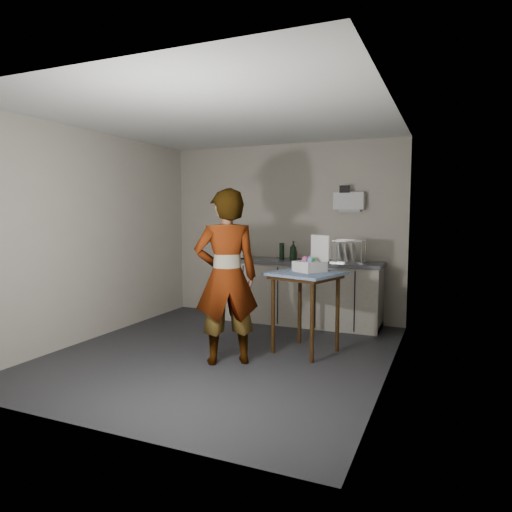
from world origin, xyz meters
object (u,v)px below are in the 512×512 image
at_px(soap_bottle, 293,251).
at_px(bakery_box, 311,263).
at_px(dark_bottle, 282,251).
at_px(dish_rack, 348,257).
at_px(kitchen_counter, 302,294).
at_px(standing_man, 226,277).
at_px(soda_can, 295,255).
at_px(side_table, 306,282).
at_px(paper_towel, 242,248).

distance_m(soap_bottle, bakery_box, 1.29).
distance_m(dark_bottle, dish_rack, 0.96).
bearing_deg(dark_bottle, kitchen_counter, 0.40).
bearing_deg(bakery_box, standing_man, -100.99).
xyz_separation_m(kitchen_counter, bakery_box, (0.48, -1.22, 0.59)).
bearing_deg(soda_can, bakery_box, -63.90).
bearing_deg(standing_man, kitchen_counter, -130.49).
bearing_deg(bakery_box, side_table, -83.70).
bearing_deg(side_table, dish_rack, 98.41).
xyz_separation_m(side_table, bakery_box, (0.04, 0.08, 0.21)).
bearing_deg(soda_can, paper_towel, -172.33).
xyz_separation_m(side_table, soda_can, (-0.56, 1.29, 0.17)).
relative_size(standing_man, dish_rack, 4.17).
bearing_deg(soda_can, dish_rack, 0.88).
relative_size(kitchen_counter, bakery_box, 5.48).
height_order(side_table, bakery_box, bakery_box).
relative_size(kitchen_counter, standing_man, 1.22).
xyz_separation_m(soda_can, paper_towel, (-0.79, -0.11, 0.08)).
height_order(soap_bottle, dark_bottle, soap_bottle).
distance_m(soap_bottle, dark_bottle, 0.21).
bearing_deg(standing_man, dark_bottle, -121.27).
bearing_deg(bakery_box, paper_towel, 172.87).
bearing_deg(side_table, kitchen_counter, 125.94).
distance_m(kitchen_counter, side_table, 1.42).
xyz_separation_m(kitchen_counter, paper_towel, (-0.91, -0.10, 0.63)).
distance_m(side_table, soap_bottle, 1.36).
xyz_separation_m(soap_bottle, soda_can, (-0.00, 0.08, -0.07)).
distance_m(soda_can, paper_towel, 0.80).
relative_size(dish_rack, bakery_box, 1.08).
relative_size(side_table, soap_bottle, 3.33).
distance_m(kitchen_counter, soda_can, 0.56).
height_order(kitchen_counter, side_table, side_table).
bearing_deg(dark_bottle, paper_towel, -170.27).
bearing_deg(soap_bottle, paper_towel, -178.09).
bearing_deg(kitchen_counter, standing_man, -96.22).
distance_m(soap_bottle, dish_rack, 0.77).
relative_size(standing_man, soda_can, 13.95).
xyz_separation_m(kitchen_counter, dish_rack, (0.64, 0.01, 0.55)).
relative_size(standing_man, bakery_box, 4.49).
height_order(paper_towel, dish_rack, paper_towel).
bearing_deg(dish_rack, kitchen_counter, -178.71).
distance_m(kitchen_counter, dish_rack, 0.85).
bearing_deg(dark_bottle, side_table, -59.51).
distance_m(standing_man, soda_can, 1.97).
bearing_deg(kitchen_counter, bakery_box, -68.57).
bearing_deg(dish_rack, standing_man, -113.33).
xyz_separation_m(standing_man, paper_towel, (-0.69, 1.86, 0.14)).
distance_m(side_table, soda_can, 1.42).
bearing_deg(side_table, paper_towel, 155.70).
height_order(soap_bottle, bakery_box, bakery_box).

